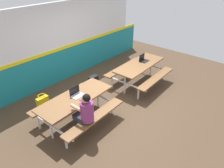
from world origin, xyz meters
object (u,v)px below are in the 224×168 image
(picnic_table_left, at_px, (76,103))
(laptop_silver, at_px, (77,94))
(backpack_dark, at_px, (93,82))
(picnic_table_right, at_px, (139,69))
(laptop_dark, at_px, (143,60))
(student_nearer, at_px, (85,112))
(tote_bag_bright, at_px, (43,102))

(picnic_table_left, height_order, laptop_silver, laptop_silver)
(laptop_silver, bearing_deg, backpack_dark, 31.13)
(picnic_table_right, height_order, backpack_dark, picnic_table_right)
(picnic_table_left, height_order, backpack_dark, picnic_table_left)
(laptop_dark, bearing_deg, student_nearer, -170.65)
(backpack_dark, bearing_deg, laptop_dark, -31.33)
(student_nearer, distance_m, backpack_dark, 2.25)
(tote_bag_bright, bearing_deg, picnic_table_right, -23.26)
(laptop_silver, bearing_deg, picnic_table_left, -152.63)
(picnic_table_left, distance_m, picnic_table_right, 2.66)
(picnic_table_left, relative_size, backpack_dark, 4.55)
(picnic_table_left, distance_m, laptop_dark, 2.95)
(laptop_silver, height_order, laptop_dark, same)
(student_nearer, xyz_separation_m, tote_bag_bright, (-0.05, 1.73, -0.51))
(picnic_table_left, height_order, picnic_table_right, same)
(student_nearer, distance_m, laptop_dark, 3.20)
(picnic_table_left, xyz_separation_m, laptop_silver, (0.08, 0.04, 0.21))
(picnic_table_right, bearing_deg, backpack_dark, 141.58)
(backpack_dark, relative_size, tote_bag_bright, 1.02)
(picnic_table_right, xyz_separation_m, tote_bag_bright, (-2.92, 1.26, -0.38))
(student_nearer, relative_size, laptop_dark, 3.69)
(picnic_table_left, bearing_deg, backpack_dark, 30.94)
(picnic_table_left, relative_size, picnic_table_right, 1.00)
(student_nearer, height_order, laptop_dark, student_nearer)
(laptop_silver, xyz_separation_m, backpack_dark, (1.37, 0.83, -0.57))
(picnic_table_left, height_order, laptop_dark, laptop_dark)
(laptop_dark, distance_m, tote_bag_bright, 3.48)
(laptop_dark, height_order, backpack_dark, laptop_dark)
(laptop_dark, xyz_separation_m, backpack_dark, (-1.50, 0.91, -0.57))
(tote_bag_bright, bearing_deg, picnic_table_left, -77.11)
(laptop_dark, bearing_deg, picnic_table_right, -170.62)
(laptop_silver, bearing_deg, laptop_dark, -1.70)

